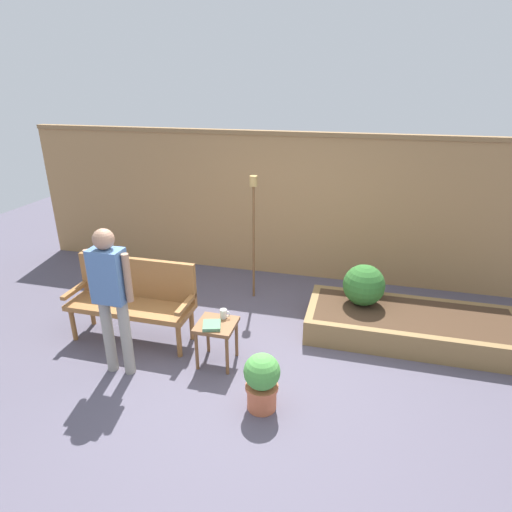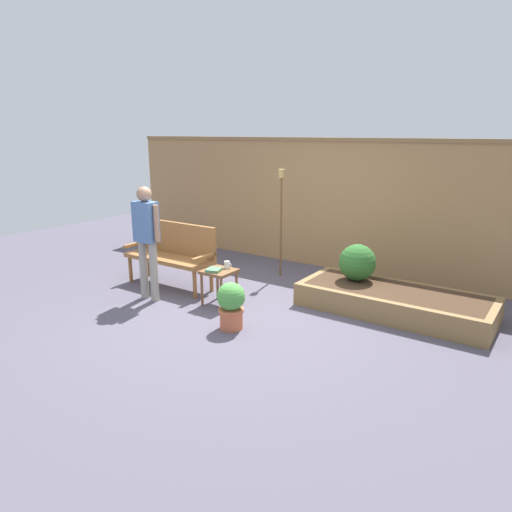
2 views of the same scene
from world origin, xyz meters
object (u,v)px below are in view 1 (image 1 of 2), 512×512
object	(u,v)px
side_table	(217,330)
garden_bench	(134,294)
shrub_near_bench	(364,285)
cup_on_table	(224,314)
potted_boxwood	(262,380)
person_by_bench	(111,290)
book_on_table	(212,325)
tiki_torch	(254,217)

from	to	relation	value
side_table	garden_bench	bearing A→B (deg)	166.06
garden_bench	side_table	xyz separation A→B (m)	(1.10, -0.27, -0.15)
garden_bench	shrub_near_bench	world-z (taller)	garden_bench
side_table	cup_on_table	distance (m)	0.19
potted_boxwood	person_by_bench	size ratio (longest dim) A/B	0.36
book_on_table	person_by_bench	size ratio (longest dim) A/B	0.13
person_by_bench	side_table	bearing A→B (deg)	22.80
side_table	book_on_table	distance (m)	0.13
potted_boxwood	shrub_near_bench	distance (m)	1.92
garden_bench	book_on_table	xyz separation A→B (m)	(1.08, -0.35, -0.05)
tiki_torch	side_table	bearing A→B (deg)	-89.47
garden_bench	person_by_bench	distance (m)	0.78
side_table	person_by_bench	bearing A→B (deg)	-157.20
garden_bench	person_by_bench	xyz separation A→B (m)	(0.17, -0.66, 0.39)
shrub_near_bench	person_by_bench	distance (m)	2.86
cup_on_table	potted_boxwood	xyz separation A→B (m)	(0.58, -0.68, -0.22)
book_on_table	potted_boxwood	bearing A→B (deg)	-54.02
garden_bench	cup_on_table	world-z (taller)	garden_bench
potted_boxwood	shrub_near_bench	world-z (taller)	shrub_near_bench
shrub_near_bench	person_by_bench	xyz separation A→B (m)	(-2.38, -1.55, 0.38)
cup_on_table	shrub_near_bench	distance (m)	1.75
cup_on_table	shrub_near_bench	bearing A→B (deg)	36.16
tiki_torch	potted_boxwood	bearing A→B (deg)	-73.33
garden_bench	book_on_table	size ratio (longest dim) A/B	7.26
book_on_table	person_by_bench	distance (m)	1.05
tiki_torch	person_by_bench	bearing A→B (deg)	-114.80
side_table	person_by_bench	xyz separation A→B (m)	(-0.92, -0.39, 0.54)
side_table	cup_on_table	bearing A→B (deg)	71.19
person_by_bench	book_on_table	bearing A→B (deg)	18.97
tiki_torch	person_by_bench	xyz separation A→B (m)	(-0.91, -1.96, -0.23)
tiki_torch	shrub_near_bench	bearing A→B (deg)	-15.86
potted_boxwood	tiki_torch	bearing A→B (deg)	106.67
cup_on_table	potted_boxwood	distance (m)	0.92
side_table	shrub_near_bench	world-z (taller)	shrub_near_bench
side_table	potted_boxwood	world-z (taller)	potted_boxwood
garden_bench	shrub_near_bench	xyz separation A→B (m)	(2.55, 0.89, 0.00)
cup_on_table	book_on_table	size ratio (longest dim) A/B	0.56
potted_boxwood	person_by_bench	xyz separation A→B (m)	(-1.55, 0.16, 0.63)
shrub_near_bench	tiki_torch	distance (m)	1.65
garden_bench	shrub_near_bench	bearing A→B (deg)	19.16
book_on_table	tiki_torch	distance (m)	1.78
garden_bench	person_by_bench	world-z (taller)	person_by_bench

